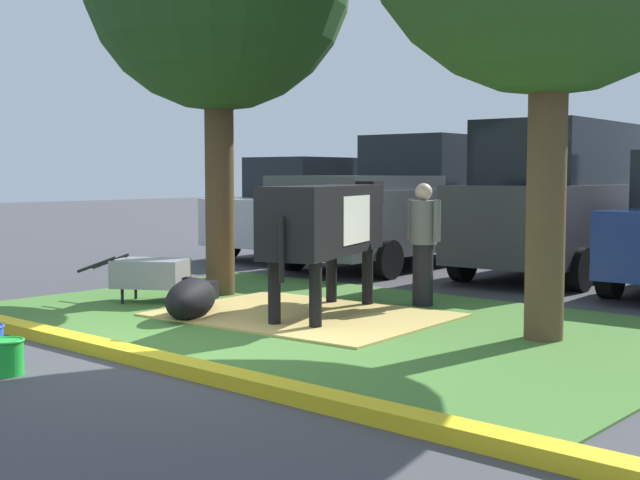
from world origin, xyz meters
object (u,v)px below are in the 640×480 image
wheelbarrow (152,274)px  suv_dark_grey (560,200)px  cow_holstein (328,221)px  calf_lying (192,299)px  pickup_truck_black (399,205)px  person_handler (423,241)px  bucket_green (6,356)px  sedan_silver (307,208)px

wheelbarrow → suv_dark_grey: (2.69, 6.19, 0.88)m
cow_holstein → calf_lying: (-1.02, -1.23, -0.90)m
wheelbarrow → pickup_truck_black: (-0.29, 5.85, 0.73)m
person_handler → cow_holstein: bearing=-111.0°
suv_dark_grey → cow_holstein: bearing=-93.9°
calf_lying → pickup_truck_black: (-1.59, 6.26, 0.88)m
wheelbarrow → suv_dark_grey: 6.81m
cow_holstein → pickup_truck_black: pickup_truck_black is taller
pickup_truck_black → suv_dark_grey: (2.98, 0.35, 0.16)m
suv_dark_grey → bucket_green: bearing=-92.7°
bucket_green → suv_dark_grey: suv_dark_grey is taller
bucket_green → person_handler: bearing=84.0°
sedan_silver → pickup_truck_black: size_ratio=0.82×
cow_holstein → person_handler: cow_holstein is taller
wheelbarrow → suv_dark_grey: size_ratio=0.32×
bucket_green → pickup_truck_black: size_ratio=0.06×
wheelbarrow → pickup_truck_black: bearing=92.9°
person_handler → bucket_green: person_handler is taller
cow_holstein → person_handler: bearing=69.0°
wheelbarrow → cow_holstein: bearing=19.4°
person_handler → suv_dark_grey: 4.12m
bucket_green → suv_dark_grey: bearing=87.3°
wheelbarrow → pickup_truck_black: pickup_truck_black is taller
wheelbarrow → calf_lying: bearing=-17.8°
calf_lying → wheelbarrow: wheelbarrow is taller
calf_lying → person_handler: 3.00m
cow_holstein → calf_lying: cow_holstein is taller
wheelbarrow → sedan_silver: sedan_silver is taller
wheelbarrow → bucket_green: bearing=-55.2°
wheelbarrow → bucket_green: (2.25, -3.23, -0.23)m
cow_holstein → wheelbarrow: cow_holstein is taller
bucket_green → suv_dark_grey: size_ratio=0.07×
cow_holstein → calf_lying: size_ratio=2.37×
cow_holstein → pickup_truck_black: 5.67m
cow_holstein → wheelbarrow: size_ratio=2.00×
cow_holstein → bucket_green: cow_holstein is taller
cow_holstein → suv_dark_grey: size_ratio=0.65×
person_handler → bucket_green: 5.40m
calf_lying → person_handler: size_ratio=0.82×
wheelbarrow → sedan_silver: 6.63m
person_handler → wheelbarrow: bearing=-143.3°
person_handler → bucket_green: size_ratio=5.13×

